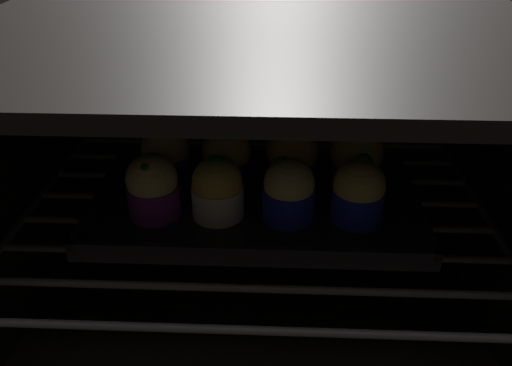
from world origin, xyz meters
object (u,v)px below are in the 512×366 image
object	(u,v)px
muffin_row0_col1	(217,188)
muffin_row1_col3	(356,158)
baking_tray	(256,203)
muffin_row1_col1	(227,157)
muffin_row0_col3	(358,192)
muffin_row1_col2	(292,156)
muffin_row0_col2	(289,191)
muffin_row0_col0	(153,187)
muffin_row1_col0	(166,155)

from	to	relation	value
muffin_row0_col1	muffin_row1_col3	world-z (taller)	muffin_row1_col3
baking_tray	muffin_row0_col1	xyz separation A→B (cm)	(-4.08, -3.45, 3.88)
muffin_row1_col1	muffin_row1_col3	world-z (taller)	muffin_row1_col3
muffin_row0_col3	muffin_row1_col3	xyz separation A→B (cm)	(0.61, 7.56, 0.32)
baking_tray	muffin_row1_col3	bearing A→B (deg)	18.74
muffin_row1_col2	muffin_row0_col1	bearing A→B (deg)	-137.66
muffin_row1_col2	muffin_row1_col3	world-z (taller)	muffin_row1_col3
baking_tray	muffin_row1_col3	xyz separation A→B (cm)	(11.83, 4.01, 4.19)
baking_tray	muffin_row1_col2	xyz separation A→B (cm)	(4.18, 4.07, 4.20)
baking_tray	muffin_row1_col3	distance (cm)	13.17
muffin_row0_col2	muffin_row0_col0	bearing A→B (deg)	-179.82
muffin_row1_col1	muffin_row1_col2	size ratio (longest dim) A/B	1.01
muffin_row0_col0	muffin_row0_col2	distance (cm)	14.85
muffin_row0_col2	muffin_row0_col3	world-z (taller)	muffin_row0_col3
muffin_row0_col0	muffin_row1_col0	world-z (taller)	muffin_row1_col0
muffin_row0_col1	muffin_row0_col2	bearing A→B (deg)	-1.09
muffin_row0_col0	muffin_row1_col0	distance (cm)	7.48
muffin_row1_col1	muffin_row0_col0	bearing A→B (deg)	-135.97
baking_tray	muffin_row0_col1	distance (cm)	6.60
muffin_row1_col0	muffin_row1_col1	xyz separation A→B (cm)	(7.43, -0.24, -0.04)
muffin_row0_col2	muffin_row1_col2	bearing A→B (deg)	86.42
baking_tray	muffin_row0_col0	world-z (taller)	muffin_row0_col0
muffin_row0_col0	muffin_row0_col2	world-z (taller)	muffin_row0_col0
baking_tray	muffin_row1_col0	world-z (taller)	muffin_row1_col0
muffin_row0_col0	muffin_row1_col3	world-z (taller)	muffin_row1_col3
muffin_row1_col3	muffin_row1_col0	bearing A→B (deg)	-179.56
muffin_row0_col1	muffin_row1_col2	bearing A→B (deg)	42.34
muffin_row0_col3	muffin_row0_col2	bearing A→B (deg)	-179.63
muffin_row1_col1	muffin_row1_col3	distance (cm)	15.49
muffin_row0_col0	muffin_row0_col1	xyz separation A→B (cm)	(7.07, 0.20, -0.11)
muffin_row1_col0	muffin_row1_col2	size ratio (longest dim) A/B	0.98
muffin_row0_col0	baking_tray	bearing A→B (deg)	18.10
muffin_row0_col2	muffin_row1_col3	bearing A→B (deg)	43.11
muffin_row0_col1	muffin_row1_col3	size ratio (longest dim) A/B	0.93
muffin_row0_col0	muffin_row1_col1	xyz separation A→B (cm)	(7.49, 7.24, 0.11)
muffin_row0_col2	muffin_row1_col2	distance (cm)	7.69
muffin_row0_col0	muffin_row0_col1	distance (cm)	7.08
muffin_row1_col1	muffin_row1_col2	distance (cm)	7.85
muffin_row0_col3	muffin_row1_col3	distance (cm)	7.59
baking_tray	muffin_row0_col0	size ratio (longest dim) A/B	5.10
baking_tray	muffin_row0_col1	size ratio (longest dim) A/B	5.07
muffin_row1_col1	muffin_row0_col2	bearing A→B (deg)	-44.35
muffin_row0_col0	muffin_row0_col2	xyz separation A→B (cm)	(14.85, 0.05, -0.14)
muffin_row0_col1	muffin_row0_col2	distance (cm)	7.77
muffin_row0_col1	muffin_row1_col2	world-z (taller)	muffin_row1_col2
muffin_row1_col0	muffin_row1_col2	bearing A→B (deg)	0.88
baking_tray	muffin_row1_col0	distance (cm)	12.44
baking_tray	muffin_row1_col0	xyz separation A→B (cm)	(-11.10, 3.84, 4.13)
muffin_row0_col3	muffin_row1_col2	world-z (taller)	muffin_row1_col2
muffin_row0_col2	muffin_row1_col3	distance (cm)	11.14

